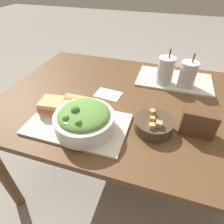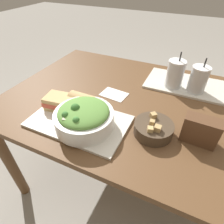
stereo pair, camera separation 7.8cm
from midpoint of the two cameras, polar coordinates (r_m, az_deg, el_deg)
The scene contains 12 objects.
ground_plane at distance 1.52m, azimuth 7.88°, elevation -19.42°, with size 12.00×12.00×0.00m, color gray.
dining_table at distance 1.04m, azimuth 10.87°, elevation -0.74°, with size 1.46×0.95×0.71m.
tray_near at distance 0.85m, azimuth -7.42°, elevation -2.89°, with size 0.44×0.26×0.01m.
tray_far at distance 1.20m, azimuth 23.00°, elevation 7.72°, with size 0.44×0.26×0.01m.
salad_bowl at distance 0.78m, azimuth -5.74°, elevation -1.57°, with size 0.25×0.25×0.12m.
soup_bowl at distance 0.81m, azimuth 15.27°, elevation -4.89°, with size 0.16×0.16×0.07m.
sandwich_near at distance 0.92m, azimuth -13.08°, elevation 2.82°, with size 0.16×0.12×0.06m.
baguette_near at distance 0.90m, azimuth -6.44°, elevation 3.22°, with size 0.13×0.08×0.08m.
drink_cup_dark at distance 1.12m, azimuth 20.57°, elevation 10.51°, with size 0.09×0.09×0.20m.
drink_cup_red at distance 1.12m, azimuth 26.62°, elevation 8.60°, with size 0.09×0.09×0.19m.
chip_bag at distance 0.82m, azimuth 27.82°, elevation -5.13°, with size 0.14×0.07×0.11m.
napkin_folded at distance 1.03m, azimuth 2.73°, elevation 5.23°, with size 0.15×0.11×0.00m.
Camera 2 is at (0.19, -0.78, 1.28)m, focal length 30.00 mm.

